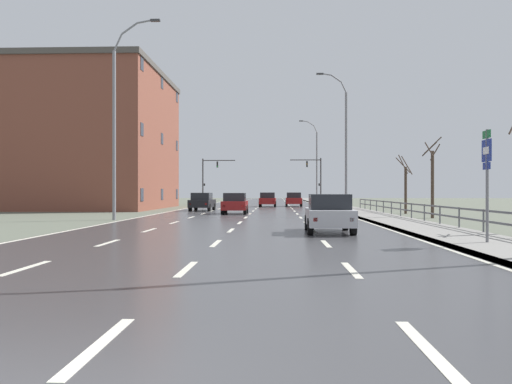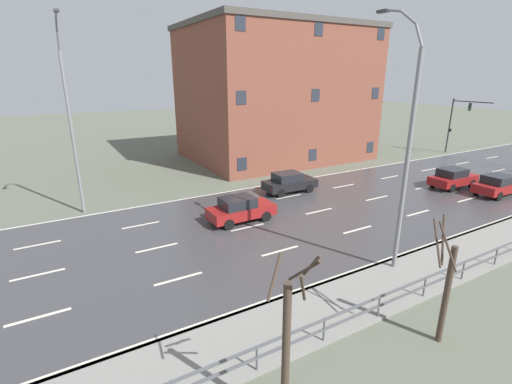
# 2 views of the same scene
# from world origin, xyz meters

# --- Properties ---
(ground_plane) EXTENTS (160.00, 160.00, 0.12)m
(ground_plane) POSITION_xyz_m (0.00, 48.00, -0.06)
(ground_plane) COLOR #5B6051
(road_asphalt_strip) EXTENTS (14.00, 120.00, 0.03)m
(road_asphalt_strip) POSITION_xyz_m (0.00, 59.99, 0.01)
(road_asphalt_strip) COLOR #3D3D3F
(road_asphalt_strip) RESTS_ON ground
(street_lamp_midground) EXTENTS (2.50, 0.24, 11.30)m
(street_lamp_midground) POSITION_xyz_m (7.45, 38.02, 5.53)
(street_lamp_midground) COLOR slate
(street_lamp_midground) RESTS_ON ground
(street_lamp_left_bank) EXTENTS (2.83, 0.24, 11.83)m
(street_lamp_left_bank) POSITION_xyz_m (-7.42, 26.29, 5.76)
(street_lamp_left_bank) COLOR slate
(street_lamp_left_bank) RESTS_ON ground
(traffic_signal_left) EXTENTS (4.45, 0.36, 6.12)m
(traffic_signal_left) POSITION_xyz_m (-7.14, 65.11, 3.97)
(traffic_signal_left) COLOR #38383A
(traffic_signal_left) RESTS_ON ground
(car_near_right) EXTENTS (1.95, 4.16, 1.57)m
(car_near_right) POSITION_xyz_m (-4.43, 40.46, 0.80)
(car_near_right) COLOR black
(car_near_right) RESTS_ON ground
(car_mid_centre) EXTENTS (1.92, 4.14, 1.57)m
(car_mid_centre) POSITION_xyz_m (3.94, 53.61, 0.80)
(car_mid_centre) COLOR maroon
(car_mid_centre) RESTS_ON ground
(car_near_left) EXTENTS (1.89, 4.12, 1.57)m
(car_near_left) POSITION_xyz_m (1.04, 52.53, 0.80)
(car_near_left) COLOR maroon
(car_near_left) RESTS_ON ground
(car_far_right) EXTENTS (1.87, 4.12, 1.57)m
(car_far_right) POSITION_xyz_m (-1.12, 34.52, 0.80)
(car_far_right) COLOR maroon
(car_far_right) RESTS_ON ground
(brick_building) EXTENTS (13.88, 17.92, 13.47)m
(brick_building) POSITION_xyz_m (-16.10, 46.53, 6.74)
(brick_building) COLOR brown
(brick_building) RESTS_ON ground
(bare_tree_mid) EXTENTS (1.23, 1.21, 5.17)m
(bare_tree_mid) POSITION_xyz_m (11.76, 29.07, 2.41)
(bare_tree_mid) COLOR #423328
(bare_tree_mid) RESTS_ON ground
(bare_tree_far) EXTENTS (1.20, 0.93, 4.45)m
(bare_tree_far) POSITION_xyz_m (11.67, 35.37, 2.04)
(bare_tree_far) COLOR #423328
(bare_tree_far) RESTS_ON ground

